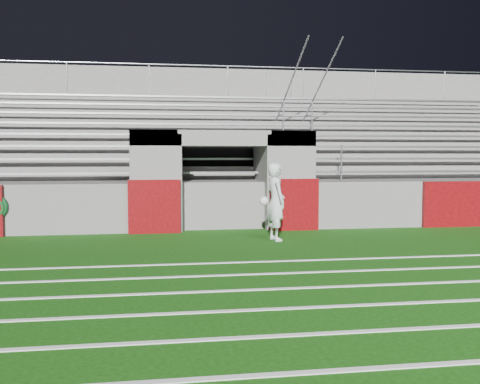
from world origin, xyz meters
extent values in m
plane|color=#12440B|center=(0.00, 0.00, 0.00)|extent=(90.00, 90.00, 0.00)
cube|color=white|center=(0.00, -6.00, 0.01)|extent=(28.00, 0.09, 0.01)
cube|color=white|center=(0.00, -5.00, 0.01)|extent=(28.00, 0.09, 0.01)
cube|color=white|center=(0.00, -4.00, 0.01)|extent=(28.00, 0.09, 0.01)
cube|color=white|center=(0.00, -3.00, 0.01)|extent=(28.00, 0.09, 0.01)
cube|color=white|center=(0.00, -2.00, 0.01)|extent=(28.00, 0.09, 0.01)
cube|color=white|center=(0.00, -1.00, 0.01)|extent=(28.00, 0.09, 0.01)
cube|color=#62605D|center=(-1.80, 3.50, 1.30)|extent=(1.20, 1.00, 2.60)
cube|color=#62605D|center=(1.80, 3.50, 1.30)|extent=(1.20, 1.00, 2.60)
cube|color=black|center=(0.00, 5.20, 1.25)|extent=(2.60, 0.20, 2.50)
cube|color=#62605D|center=(-1.15, 4.10, 1.25)|extent=(0.10, 2.20, 2.50)
cube|color=#62605D|center=(1.15, 4.10, 1.25)|extent=(0.10, 2.20, 2.50)
cube|color=#62605D|center=(0.00, 3.50, 2.40)|extent=(4.80, 1.00, 0.40)
cube|color=#62605D|center=(0.00, 7.35, 1.15)|extent=(26.00, 8.00, 0.20)
cube|color=#62605D|center=(0.00, 7.35, 0.53)|extent=(26.00, 8.00, 1.05)
cube|color=#500609|center=(-1.80, 2.94, 0.68)|extent=(1.30, 0.15, 1.35)
cube|color=#500609|center=(1.80, 2.94, 0.68)|extent=(1.30, 0.15, 1.35)
cube|color=#500609|center=(6.50, 2.94, 0.62)|extent=(2.20, 0.15, 1.25)
cube|color=gray|center=(0.00, 4.43, 1.47)|extent=(23.00, 0.28, 0.06)
cube|color=#62605D|center=(0.00, 5.28, 1.44)|extent=(24.00, 0.75, 0.38)
cube|color=gray|center=(0.00, 5.18, 1.85)|extent=(23.00, 0.28, 0.06)
cube|color=#62605D|center=(0.00, 6.03, 1.63)|extent=(24.00, 0.75, 0.76)
cube|color=gray|center=(0.00, 5.93, 2.23)|extent=(23.00, 0.28, 0.06)
cube|color=#62605D|center=(0.00, 6.78, 1.82)|extent=(24.00, 0.75, 1.14)
cube|color=gray|center=(0.00, 6.68, 2.61)|extent=(23.00, 0.28, 0.06)
cube|color=#62605D|center=(0.00, 7.53, 2.01)|extent=(24.00, 0.75, 1.52)
cube|color=gray|center=(0.00, 7.43, 2.99)|extent=(23.00, 0.28, 0.06)
cube|color=#62605D|center=(0.00, 8.28, 2.20)|extent=(24.00, 0.75, 1.90)
cube|color=gray|center=(0.00, 8.18, 3.37)|extent=(23.00, 0.28, 0.06)
cube|color=#62605D|center=(0.00, 9.03, 2.39)|extent=(24.00, 0.75, 2.28)
cube|color=gray|center=(0.00, 8.93, 3.75)|extent=(23.00, 0.28, 0.06)
cube|color=#62605D|center=(0.00, 9.78, 2.58)|extent=(24.00, 0.75, 2.66)
cube|color=gray|center=(0.00, 9.68, 4.13)|extent=(23.00, 0.28, 0.06)
cube|color=#62605D|center=(0.00, 10.45, 2.65)|extent=(26.00, 0.60, 5.29)
cylinder|color=#A5A8AD|center=(2.50, 4.15, 1.75)|extent=(0.05, 0.05, 1.00)
cylinder|color=#A5A8AD|center=(2.50, 7.15, 3.27)|extent=(0.05, 0.05, 1.00)
cylinder|color=#A5A8AD|center=(2.50, 10.15, 4.79)|extent=(0.05, 0.05, 1.00)
cylinder|color=#A5A8AD|center=(2.50, 7.15, 3.77)|extent=(0.05, 6.02, 3.08)
cylinder|color=#A5A8AD|center=(3.50, 4.15, 1.75)|extent=(0.05, 0.05, 1.00)
cylinder|color=#A5A8AD|center=(3.50, 7.15, 3.27)|extent=(0.05, 0.05, 1.00)
cylinder|color=#A5A8AD|center=(3.50, 10.15, 4.79)|extent=(0.05, 0.05, 1.00)
cylinder|color=#A5A8AD|center=(3.50, 7.15, 3.77)|extent=(0.05, 6.02, 3.08)
cylinder|color=#A5A8AD|center=(-5.00, 10.15, 4.84)|extent=(0.05, 0.05, 1.10)
cylinder|color=#A5A8AD|center=(-2.00, 10.15, 4.84)|extent=(0.05, 0.05, 1.10)
cylinder|color=#A5A8AD|center=(1.00, 10.15, 4.84)|extent=(0.05, 0.05, 1.10)
cylinder|color=#A5A8AD|center=(4.00, 10.15, 4.84)|extent=(0.05, 0.05, 1.10)
cylinder|color=#A5A8AD|center=(7.00, 10.15, 4.84)|extent=(0.05, 0.05, 1.10)
cylinder|color=#A5A8AD|center=(10.00, 10.15, 4.84)|extent=(0.05, 0.05, 1.10)
cylinder|color=#A5A8AD|center=(0.00, 10.15, 5.39)|extent=(24.00, 0.05, 0.05)
imported|color=silver|center=(0.97, 1.42, 0.90)|extent=(0.56, 0.73, 1.79)
sphere|color=white|center=(0.65, 1.21, 0.94)|extent=(0.21, 0.21, 0.21)
camera|label=1|loc=(-1.69, -10.56, 1.97)|focal=40.00mm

